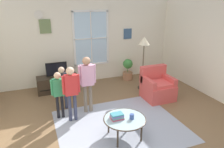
# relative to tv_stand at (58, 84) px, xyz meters

# --- Properties ---
(ground_plane) EXTENTS (6.50, 6.82, 0.02)m
(ground_plane) POSITION_rel_tv_stand_xyz_m (1.00, -2.61, -0.24)
(ground_plane) COLOR brown
(back_wall) EXTENTS (5.90, 0.17, 2.64)m
(back_wall) POSITION_rel_tv_stand_xyz_m (1.00, 0.56, 1.09)
(back_wall) COLOR silver
(back_wall) RESTS_ON ground_plane
(area_rug) EXTENTS (2.64, 2.25, 0.01)m
(area_rug) POSITION_rel_tv_stand_xyz_m (1.00, -2.36, -0.23)
(area_rug) COLOR #999EAD
(area_rug) RESTS_ON ground_plane
(tv_stand) EXTENTS (1.17, 0.48, 0.46)m
(tv_stand) POSITION_rel_tv_stand_xyz_m (0.00, 0.00, 0.00)
(tv_stand) COLOR #2D2319
(tv_stand) RESTS_ON ground_plane
(television) EXTENTS (0.60, 0.08, 0.42)m
(television) POSITION_rel_tv_stand_xyz_m (0.00, -0.00, 0.45)
(television) COLOR #4C4C4C
(television) RESTS_ON tv_stand
(armchair) EXTENTS (0.76, 0.74, 0.87)m
(armchair) POSITION_rel_tv_stand_xyz_m (2.49, -1.48, 0.09)
(armchair) COLOR #D14C47
(armchair) RESTS_ON ground_plane
(coffee_table) EXTENTS (0.83, 0.83, 0.42)m
(coffee_table) POSITION_rel_tv_stand_xyz_m (0.93, -2.76, 0.16)
(coffee_table) COLOR #99B2B7
(coffee_table) RESTS_ON ground_plane
(book_stack) EXTENTS (0.24, 0.18, 0.11)m
(book_stack) POSITION_rel_tv_stand_xyz_m (0.79, -2.71, 0.24)
(book_stack) COLOR #B43D57
(book_stack) RESTS_ON coffee_table
(cup) EXTENTS (0.09, 0.09, 0.10)m
(cup) POSITION_rel_tv_stand_xyz_m (1.05, -2.82, 0.24)
(cup) COLOR #334C8C
(cup) RESTS_ON coffee_table
(remote_near_books) EXTENTS (0.06, 0.14, 0.02)m
(remote_near_books) POSITION_rel_tv_stand_xyz_m (0.90, -2.63, 0.20)
(remote_near_books) COLOR black
(remote_near_books) RESTS_ON coffee_table
(person_green_shirt) EXTENTS (0.33, 0.15, 1.11)m
(person_green_shirt) POSITION_rel_tv_stand_xyz_m (-0.14, -1.57, 0.46)
(person_green_shirt) COLOR black
(person_green_shirt) RESTS_ON ground_plane
(person_red_shirt) EXTENTS (0.38, 0.17, 1.26)m
(person_red_shirt) POSITION_rel_tv_stand_xyz_m (0.10, -1.79, 0.56)
(person_red_shirt) COLOR #333851
(person_red_shirt) RESTS_ON ground_plane
(person_black_shirt) EXTENTS (0.33, 0.15, 1.10)m
(person_black_shirt) POSITION_rel_tv_stand_xyz_m (-0.00, -1.17, 0.45)
(person_black_shirt) COLOR #333851
(person_black_shirt) RESTS_ON ground_plane
(person_pink_shirt) EXTENTS (0.41, 0.19, 1.37)m
(person_pink_shirt) POSITION_rel_tv_stand_xyz_m (0.53, -1.52, 0.63)
(person_pink_shirt) COLOR #726656
(person_pink_shirt) RESTS_ON ground_plane
(potted_plant_by_window) EXTENTS (0.33, 0.33, 0.72)m
(potted_plant_by_window) POSITION_rel_tv_stand_xyz_m (2.34, 0.13, 0.13)
(potted_plant_by_window) COLOR #9E6B4C
(potted_plant_by_window) RESTS_ON ground_plane
(floor_lamp) EXTENTS (0.32, 0.32, 1.58)m
(floor_lamp) POSITION_rel_tv_stand_xyz_m (2.44, -0.72, 1.09)
(floor_lamp) COLOR black
(floor_lamp) RESTS_ON ground_plane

